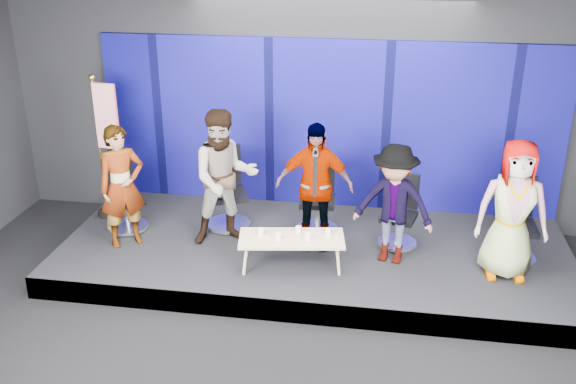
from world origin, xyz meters
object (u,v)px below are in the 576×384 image
(chair_a, at_px, (125,206))
(panelist_c, at_px, (314,186))
(chair_d, at_px, (399,222))
(mug_e, at_px, (328,232))
(panelist_a, at_px, (122,187))
(chair_e, at_px, (514,233))
(panelist_e, at_px, (512,210))
(mug_d, at_px, (308,236))
(mug_c, at_px, (298,229))
(flag_stand, at_px, (106,144))
(chair_b, at_px, (227,201))
(chair_c, at_px, (318,207))
(panelist_d, at_px, (394,204))
(mug_b, at_px, (278,236))
(mug_a, at_px, (261,232))
(coffee_table, at_px, (292,239))

(chair_a, xyz_separation_m, panelist_c, (2.78, -0.11, 0.54))
(chair_d, bearing_deg, mug_e, -128.31)
(panelist_a, relative_size, chair_e, 1.54)
(panelist_e, relative_size, mug_d, 18.69)
(mug_c, distance_m, flag_stand, 3.20)
(mug_d, distance_m, flag_stand, 3.39)
(chair_b, distance_m, chair_e, 4.01)
(mug_e, bearing_deg, mug_d, -145.39)
(chair_b, bearing_deg, chair_c, -19.38)
(panelist_d, bearing_deg, chair_e, 24.67)
(panelist_a, xyz_separation_m, mug_b, (2.21, -0.37, -0.39))
(flag_stand, bearing_deg, chair_a, -35.90)
(mug_b, xyz_separation_m, flag_stand, (-2.76, 1.16, 0.70))
(chair_d, xyz_separation_m, mug_b, (-1.53, -0.95, 0.13))
(chair_b, relative_size, chair_c, 1.07)
(chair_c, xyz_separation_m, panelist_c, (0.00, -0.51, 0.53))
(chair_b, xyz_separation_m, mug_b, (0.96, -1.16, 0.07))
(mug_a, bearing_deg, chair_b, 123.92)
(chair_c, distance_m, panelist_d, 1.38)
(chair_a, bearing_deg, mug_c, -51.55)
(mug_a, distance_m, mug_d, 0.61)
(chair_e, bearing_deg, coffee_table, -167.24)
(mug_c, bearing_deg, mug_a, -161.71)
(chair_d, height_order, flag_stand, flag_stand)
(panelist_e, xyz_separation_m, coffee_table, (-2.70, -0.21, -0.52))
(chair_b, xyz_separation_m, flag_stand, (-1.80, 0.00, 0.77))
(flag_stand, bearing_deg, chair_b, 7.77)
(mug_a, bearing_deg, chair_e, 11.86)
(panelist_d, xyz_separation_m, mug_d, (-1.06, -0.40, -0.34))
(mug_e, bearing_deg, chair_d, 38.30)
(chair_a, height_order, panelist_d, panelist_d)
(chair_e, height_order, coffee_table, chair_e)
(coffee_table, bearing_deg, panelist_c, 71.39)
(coffee_table, relative_size, mug_a, 15.00)
(coffee_table, height_order, mug_a, mug_a)
(chair_a, height_order, chair_b, chair_b)
(panelist_c, height_order, mug_a, panelist_c)
(panelist_a, relative_size, chair_d, 1.71)
(chair_e, bearing_deg, mug_c, -169.89)
(coffee_table, xyz_separation_m, flag_stand, (-2.92, 1.07, 0.78))
(chair_c, relative_size, mug_b, 12.54)
(panelist_a, distance_m, panelist_e, 5.07)
(chair_d, distance_m, mug_b, 1.81)
(chair_d, height_order, mug_d, chair_d)
(panelist_c, height_order, coffee_table, panelist_c)
(panelist_d, height_order, mug_b, panelist_d)
(panelist_a, height_order, flag_stand, flag_stand)
(chair_b, relative_size, panelist_d, 0.73)
(panelist_e, bearing_deg, chair_e, 69.90)
(mug_c, distance_m, mug_e, 0.39)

